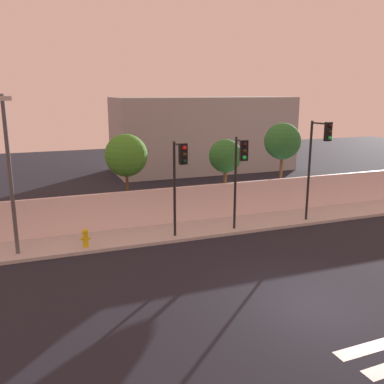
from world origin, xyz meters
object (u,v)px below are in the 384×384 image
at_px(roadside_tree_midleft, 225,156).
at_px(roadside_tree_midright, 282,142).
at_px(street_lamp_curbside, 9,163).
at_px(roadside_tree_leftmost, 126,156).
at_px(traffic_light_center, 319,150).
at_px(fire_hydrant, 85,237).
at_px(traffic_light_left, 179,169).
at_px(traffic_light_right, 240,165).

distance_m(roadside_tree_midleft, roadside_tree_midright, 3.69).
xyz_separation_m(street_lamp_curbside, roadside_tree_leftmost, (5.32, 3.55, -0.47)).
height_order(traffic_light_center, fire_hydrant, traffic_light_center).
relative_size(street_lamp_curbside, roadside_tree_leftmost, 1.41).
relative_size(traffic_light_left, roadside_tree_leftmost, 0.96).
relative_size(traffic_light_left, roadside_tree_midleft, 1.07).
relative_size(traffic_light_center, fire_hydrant, 6.32).
relative_size(traffic_light_left, roadside_tree_midright, 0.89).
bearing_deg(traffic_light_left, street_lamp_curbside, 176.19).
distance_m(traffic_light_right, roadside_tree_leftmost, 6.04).
relative_size(fire_hydrant, roadside_tree_leftmost, 0.18).
height_order(street_lamp_curbside, roadside_tree_leftmost, street_lamp_curbside).
distance_m(street_lamp_curbside, roadside_tree_midright, 14.93).
xyz_separation_m(fire_hydrant, roadside_tree_midright, (11.80, 3.55, 3.20)).
bearing_deg(roadside_tree_midright, street_lamp_curbside, -166.26).
height_order(traffic_light_right, roadside_tree_leftmost, traffic_light_right).
xyz_separation_m(street_lamp_curbside, roadside_tree_midright, (14.50, 3.55, -0.14)).
xyz_separation_m(traffic_light_right, roadside_tree_leftmost, (-4.28, 4.25, 0.04)).
xyz_separation_m(traffic_light_right, fire_hydrant, (-6.90, 0.71, -2.82)).
relative_size(traffic_light_center, traffic_light_right, 1.14).
relative_size(street_lamp_curbside, roadside_tree_midright, 1.31).
relative_size(traffic_light_right, roadside_tree_midright, 0.91).
xyz_separation_m(traffic_light_center, roadside_tree_midleft, (-3.10, 4.07, -0.72)).
bearing_deg(traffic_light_center, fire_hydrant, 177.32).
distance_m(roadside_tree_leftmost, roadside_tree_midleft, 5.57).
relative_size(roadside_tree_leftmost, roadside_tree_midleft, 1.12).
distance_m(street_lamp_curbside, roadside_tree_midleft, 11.46).
bearing_deg(traffic_light_center, roadside_tree_midleft, 127.28).
distance_m(traffic_light_left, traffic_light_center, 7.20).
height_order(traffic_light_left, traffic_light_right, traffic_light_right).
bearing_deg(traffic_light_left, fire_hydrant, 173.68).
relative_size(roadside_tree_midleft, roadside_tree_midright, 0.84).
relative_size(traffic_light_center, roadside_tree_leftmost, 1.11).
bearing_deg(street_lamp_curbside, traffic_light_left, -3.81).
height_order(traffic_light_left, street_lamp_curbside, street_lamp_curbside).
xyz_separation_m(traffic_light_left, roadside_tree_midright, (7.71, 4.00, 0.46)).
distance_m(traffic_light_left, traffic_light_right, 2.82).
bearing_deg(roadside_tree_midleft, fire_hydrant, -156.55).
bearing_deg(roadside_tree_midleft, roadside_tree_leftmost, 180.00).
bearing_deg(traffic_light_right, traffic_light_center, 2.38).
relative_size(traffic_light_right, fire_hydrant, 5.52).
xyz_separation_m(roadside_tree_leftmost, roadside_tree_midright, (9.18, -0.00, 0.33)).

